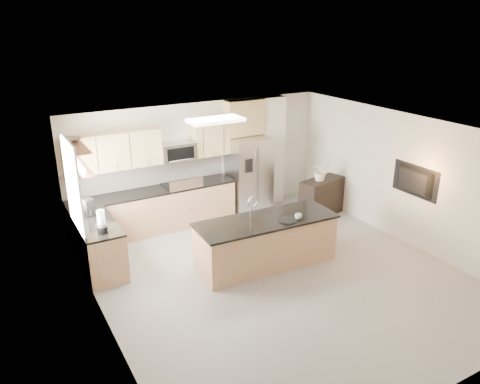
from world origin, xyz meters
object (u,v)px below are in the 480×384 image
refrigerator (248,175)px  kettle (100,219)px  platter (287,220)px  flower_vase (321,165)px  island (266,241)px  bowl (72,139)px  range (182,204)px  television (412,181)px  blender (102,223)px  cup (298,216)px  microwave (177,152)px  credenza (321,197)px  coffee_maker (89,208)px

refrigerator → kettle: bearing=-162.8°
platter → flower_vase: 2.53m
island → bowl: bearing=153.9°
range → island: size_ratio=0.43×
refrigerator → flower_vase: size_ratio=2.56×
island → platter: (0.29, -0.24, 0.46)m
range → television: 4.78m
bowl → flower_vase: (5.17, -0.29, -1.18)m
range → blender: blender is taller
range → cup: (1.15, -2.68, 0.48)m
range → kettle: size_ratio=5.17×
microwave → island: 2.86m
credenza → kettle: kettle is taller
refrigerator → cup: 2.68m
microwave → blender: size_ratio=1.86×
cup → bowl: bearing=151.1°
island → television: 3.09m
range → coffee_maker: 2.28m
bowl → television: 6.30m
microwave → refrigerator: microwave is taller
island → credenza: island is taller
television → platter: bearing=79.3°
credenza → flower_vase: size_ratio=1.55×
range → cup: bearing=-66.7°
kettle → range: bearing=30.4°
platter → cup: bearing=-11.3°
coffee_maker → television: size_ratio=0.29×
refrigerator → platter: refrigerator is taller
television → coffee_maker: bearing=66.5°
blender → kettle: blender is taller
blender → flower_vase: 5.02m
platter → flower_vase: size_ratio=0.50×
cup → blender: blender is taller
bowl → credenza: bearing=-3.1°
cup → platter: 0.22m
range → microwave: (0.00, 0.12, 1.16)m
island → kettle: island is taller
microwave → flower_vase: 3.19m
blender → bowl: bowl is taller
island → bowl: 3.83m
blender → flower_vase: size_ratio=0.59×
microwave → refrigerator: (1.66, -0.17, -0.74)m
island → blender: bearing=165.4°
television → microwave: bearing=47.2°
range → refrigerator: (1.66, -0.05, 0.42)m
cup → refrigerator: bearing=79.1°
range → microwave: 1.16m
platter → kettle: kettle is taller
coffee_maker → flower_vase: 5.03m
coffee_maker → refrigerator: bearing=9.6°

